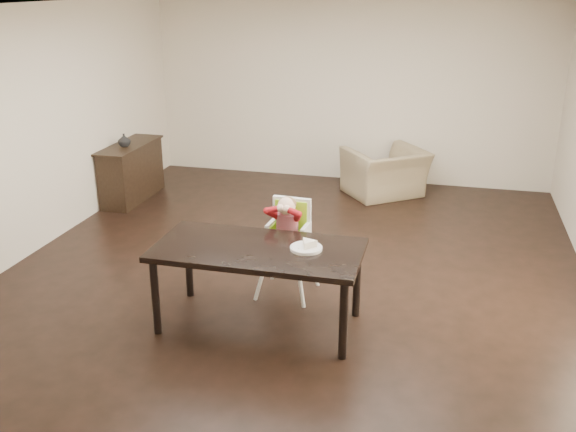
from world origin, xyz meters
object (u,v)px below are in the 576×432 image
object	(u,v)px
high_chair	(288,225)
sideboard	(131,172)
dining_table	(258,256)
armchair	(385,165)

from	to	relation	value
high_chair	sideboard	world-z (taller)	high_chair
dining_table	sideboard	world-z (taller)	sideboard
dining_table	armchair	xyz separation A→B (m)	(0.69, 3.98, -0.22)
dining_table	armchair	bearing A→B (deg)	80.17
dining_table	high_chair	distance (m)	0.69
armchair	high_chair	bearing A→B (deg)	42.63
dining_table	high_chair	size ratio (longest dim) A/B	1.80
dining_table	sideboard	bearing A→B (deg)	132.90
armchair	sideboard	bearing A→B (deg)	-20.33
high_chair	armchair	world-z (taller)	high_chair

